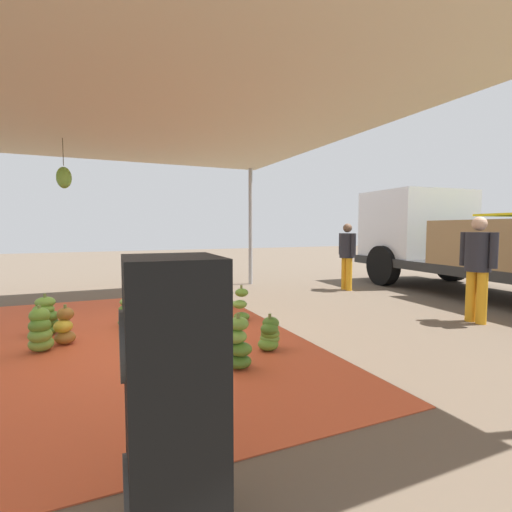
{
  "coord_description": "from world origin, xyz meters",
  "views": [
    {
      "loc": [
        5.06,
        -0.47,
        1.44
      ],
      "look_at": [
        0.27,
        1.65,
        1.05
      ],
      "focal_mm": 26.31,
      "sensor_mm": 36.0,
      "label": 1
    }
  ],
  "objects_px": {
    "banana_bunch_3": "(180,319)",
    "banana_bunch_8": "(172,289)",
    "banana_bunch_5": "(225,294)",
    "banana_bunch_6": "(65,327)",
    "speaker_stack": "(173,400)",
    "banana_bunch_1": "(241,306)",
    "banana_bunch_0": "(129,313)",
    "banana_bunch_2": "(239,345)",
    "banana_bunch_7": "(141,322)",
    "banana_bunch_11": "(46,317)",
    "cargo_truck_main": "(490,240)",
    "worker_1": "(347,251)",
    "banana_bunch_12": "(270,335)",
    "banana_bunch_9": "(40,331)",
    "worker_0": "(478,261)"
  },
  "relations": [
    {
      "from": "banana_bunch_0",
      "to": "banana_bunch_8",
      "type": "distance_m",
      "value": 1.82
    },
    {
      "from": "banana_bunch_5",
      "to": "banana_bunch_6",
      "type": "height_order",
      "value": "banana_bunch_5"
    },
    {
      "from": "banana_bunch_8",
      "to": "banana_bunch_7",
      "type": "bearing_deg",
      "value": -20.05
    },
    {
      "from": "banana_bunch_3",
      "to": "banana_bunch_7",
      "type": "xyz_separation_m",
      "value": [
        0.01,
        -0.5,
        0.02
      ]
    },
    {
      "from": "banana_bunch_12",
      "to": "banana_bunch_3",
      "type": "bearing_deg",
      "value": -141.07
    },
    {
      "from": "banana_bunch_1",
      "to": "banana_bunch_5",
      "type": "height_order",
      "value": "banana_bunch_1"
    },
    {
      "from": "banana_bunch_1",
      "to": "banana_bunch_11",
      "type": "xyz_separation_m",
      "value": [
        -0.33,
        -2.68,
        0.01
      ]
    },
    {
      "from": "banana_bunch_5",
      "to": "banana_bunch_8",
      "type": "relative_size",
      "value": 0.95
    },
    {
      "from": "banana_bunch_0",
      "to": "banana_bunch_6",
      "type": "bearing_deg",
      "value": -55.2
    },
    {
      "from": "banana_bunch_9",
      "to": "banana_bunch_8",
      "type": "bearing_deg",
      "value": 139.76
    },
    {
      "from": "banana_bunch_6",
      "to": "banana_bunch_12",
      "type": "height_order",
      "value": "banana_bunch_6"
    },
    {
      "from": "cargo_truck_main",
      "to": "worker_0",
      "type": "height_order",
      "value": "cargo_truck_main"
    },
    {
      "from": "banana_bunch_2",
      "to": "banana_bunch_12",
      "type": "bearing_deg",
      "value": 125.43
    },
    {
      "from": "worker_1",
      "to": "banana_bunch_0",
      "type": "bearing_deg",
      "value": -74.27
    },
    {
      "from": "banana_bunch_8",
      "to": "speaker_stack",
      "type": "height_order",
      "value": "speaker_stack"
    },
    {
      "from": "worker_0",
      "to": "worker_1",
      "type": "height_order",
      "value": "worker_0"
    },
    {
      "from": "banana_bunch_0",
      "to": "banana_bunch_6",
      "type": "relative_size",
      "value": 0.98
    },
    {
      "from": "banana_bunch_1",
      "to": "banana_bunch_11",
      "type": "distance_m",
      "value": 2.7
    },
    {
      "from": "banana_bunch_12",
      "to": "banana_bunch_8",
      "type": "bearing_deg",
      "value": -171.87
    },
    {
      "from": "banana_bunch_9",
      "to": "banana_bunch_11",
      "type": "height_order",
      "value": "banana_bunch_11"
    },
    {
      "from": "banana_bunch_0",
      "to": "banana_bunch_9",
      "type": "height_order",
      "value": "banana_bunch_9"
    },
    {
      "from": "banana_bunch_3",
      "to": "banana_bunch_5",
      "type": "relative_size",
      "value": 0.92
    },
    {
      "from": "banana_bunch_6",
      "to": "worker_0",
      "type": "distance_m",
      "value": 5.87
    },
    {
      "from": "banana_bunch_6",
      "to": "speaker_stack",
      "type": "relative_size",
      "value": 0.37
    },
    {
      "from": "banana_bunch_3",
      "to": "speaker_stack",
      "type": "bearing_deg",
      "value": -12.86
    },
    {
      "from": "banana_bunch_5",
      "to": "speaker_stack",
      "type": "bearing_deg",
      "value": -21.74
    },
    {
      "from": "banana_bunch_2",
      "to": "worker_1",
      "type": "height_order",
      "value": "worker_1"
    },
    {
      "from": "banana_bunch_7",
      "to": "banana_bunch_1",
      "type": "bearing_deg",
      "value": 105.8
    },
    {
      "from": "banana_bunch_5",
      "to": "banana_bunch_12",
      "type": "xyz_separation_m",
      "value": [
        2.49,
        -0.31,
        -0.05
      ]
    },
    {
      "from": "banana_bunch_2",
      "to": "banana_bunch_8",
      "type": "relative_size",
      "value": 0.99
    },
    {
      "from": "banana_bunch_1",
      "to": "banana_bunch_9",
      "type": "height_order",
      "value": "banana_bunch_1"
    },
    {
      "from": "banana_bunch_3",
      "to": "banana_bunch_6",
      "type": "distance_m",
      "value": 1.4
    },
    {
      "from": "banana_bunch_3",
      "to": "speaker_stack",
      "type": "relative_size",
      "value": 0.38
    },
    {
      "from": "banana_bunch_6",
      "to": "banana_bunch_9",
      "type": "bearing_deg",
      "value": -47.17
    },
    {
      "from": "cargo_truck_main",
      "to": "banana_bunch_5",
      "type": "bearing_deg",
      "value": -101.52
    },
    {
      "from": "banana_bunch_5",
      "to": "banana_bunch_8",
      "type": "height_order",
      "value": "banana_bunch_8"
    },
    {
      "from": "banana_bunch_1",
      "to": "banana_bunch_5",
      "type": "distance_m",
      "value": 1.05
    },
    {
      "from": "banana_bunch_7",
      "to": "cargo_truck_main",
      "type": "distance_m",
      "value": 7.25
    },
    {
      "from": "banana_bunch_8",
      "to": "banana_bunch_0",
      "type": "bearing_deg",
      "value": -30.95
    },
    {
      "from": "banana_bunch_11",
      "to": "cargo_truck_main",
      "type": "distance_m",
      "value": 8.38
    },
    {
      "from": "banana_bunch_1",
      "to": "banana_bunch_2",
      "type": "xyz_separation_m",
      "value": [
        1.83,
        -0.75,
        0.01
      ]
    },
    {
      "from": "banana_bunch_5",
      "to": "speaker_stack",
      "type": "xyz_separation_m",
      "value": [
        4.71,
        -1.88,
        0.41
      ]
    },
    {
      "from": "banana_bunch_1",
      "to": "banana_bunch_7",
      "type": "xyz_separation_m",
      "value": [
        0.44,
        -1.54,
        0.01
      ]
    },
    {
      "from": "banana_bunch_6",
      "to": "banana_bunch_8",
      "type": "bearing_deg",
      "value": 140.58
    },
    {
      "from": "banana_bunch_8",
      "to": "banana_bunch_11",
      "type": "bearing_deg",
      "value": -51.74
    },
    {
      "from": "banana_bunch_3",
      "to": "banana_bunch_8",
      "type": "bearing_deg",
      "value": 171.39
    },
    {
      "from": "worker_1",
      "to": "speaker_stack",
      "type": "bearing_deg",
      "value": -43.45
    },
    {
      "from": "banana_bunch_2",
      "to": "banana_bunch_1",
      "type": "bearing_deg",
      "value": 157.69
    },
    {
      "from": "banana_bunch_11",
      "to": "banana_bunch_5",
      "type": "bearing_deg",
      "value": 104.44
    },
    {
      "from": "banana_bunch_2",
      "to": "banana_bunch_9",
      "type": "distance_m",
      "value": 2.37
    }
  ]
}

